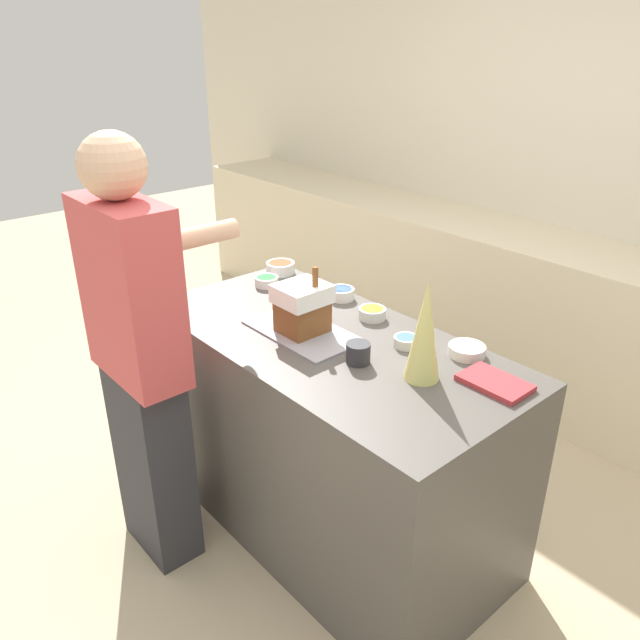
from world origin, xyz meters
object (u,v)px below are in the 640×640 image
at_px(candy_bowl_front_corner, 467,350).
at_px(cookbook, 495,383).
at_px(candy_bowl_beside_tree, 267,281).
at_px(candy_bowl_behind_tray, 341,293).
at_px(person, 141,360).
at_px(baking_tray, 303,331).
at_px(candy_bowl_near_tray_left, 290,293).
at_px(gingerbread_house, 302,307).
at_px(candy_bowl_far_left, 372,313).
at_px(candy_bowl_near_tray_right, 280,267).
at_px(candy_bowl_far_right, 406,341).
at_px(mug, 358,353).
at_px(decorative_tree, 425,332).

relative_size(candy_bowl_front_corner, cookbook, 0.59).
bearing_deg(candy_bowl_beside_tree, candy_bowl_behind_tray, 24.73).
bearing_deg(candy_bowl_beside_tree, person, -73.16).
relative_size(baking_tray, candy_bowl_front_corner, 3.44).
bearing_deg(candy_bowl_near_tray_left, gingerbread_house, -30.41).
xyz_separation_m(candy_bowl_behind_tray, candy_bowl_far_left, (0.23, -0.04, -0.00)).
xyz_separation_m(candy_bowl_near_tray_left, cookbook, (1.05, 0.05, -0.01)).
distance_m(candy_bowl_near_tray_right, candy_bowl_far_left, 0.67).
xyz_separation_m(candy_bowl_far_right, candy_bowl_beside_tree, (-0.84, -0.03, 0.00)).
bearing_deg(candy_bowl_far_right, candy_bowl_front_corner, 30.09).
bearing_deg(candy_bowl_far_right, gingerbread_house, -147.38).
height_order(candy_bowl_near_tray_left, cookbook, candy_bowl_near_tray_left).
bearing_deg(mug, candy_bowl_beside_tree, 166.64).
bearing_deg(candy_bowl_behind_tray, gingerbread_house, -66.87).
relative_size(decorative_tree, person, 0.21).
bearing_deg(candy_bowl_behind_tray, decorative_tree, -20.82).
bearing_deg(gingerbread_house, candy_bowl_behind_tray, 113.13).
height_order(candy_bowl_far_left, candy_bowl_beside_tree, candy_bowl_far_left).
xyz_separation_m(mug, person, (-0.58, -0.56, -0.07)).
bearing_deg(candy_bowl_near_tray_left, decorative_tree, -6.66).
xyz_separation_m(candy_bowl_near_tray_left, mug, (0.63, -0.19, 0.02)).
relative_size(candy_bowl_beside_tree, person, 0.06).
xyz_separation_m(candy_bowl_far_left, cookbook, (0.65, -0.07, -0.01)).
xyz_separation_m(cookbook, person, (-1.00, -0.80, -0.04)).
xyz_separation_m(candy_bowl_far_right, mug, (-0.03, -0.23, 0.02)).
height_order(cookbook, person, person).
bearing_deg(candy_bowl_behind_tray, candy_bowl_near_tray_right, -179.00).
xyz_separation_m(candy_bowl_beside_tree, mug, (0.81, -0.19, 0.01)).
bearing_deg(cookbook, candy_bowl_near_tray_left, -177.31).
relative_size(candy_bowl_front_corner, person, 0.08).
height_order(baking_tray, person, person).
relative_size(candy_bowl_near_tray_left, candy_bowl_near_tray_right, 0.98).
height_order(baking_tray, candy_bowl_near_tray_right, candy_bowl_near_tray_right).
bearing_deg(candy_bowl_near_tray_left, person, -86.19).
height_order(gingerbread_house, candy_bowl_beside_tree, gingerbread_house).
relative_size(baking_tray, mug, 5.29).
bearing_deg(candy_bowl_far_right, cookbook, 1.54).
height_order(candy_bowl_behind_tray, person, person).
xyz_separation_m(candy_bowl_behind_tray, cookbook, (0.88, -0.11, -0.02)).
relative_size(candy_bowl_near_tray_left, mug, 1.54).
height_order(candy_bowl_behind_tray, candy_bowl_far_right, candy_bowl_behind_tray).
relative_size(gingerbread_house, candy_bowl_near_tray_left, 2.00).
xyz_separation_m(candy_bowl_far_right, person, (-0.61, -0.79, -0.05)).
distance_m(decorative_tree, mug, 0.28).
bearing_deg(candy_bowl_beside_tree, gingerbread_house, -20.88).
bearing_deg(candy_bowl_behind_tray, candy_bowl_far_right, -14.01).
bearing_deg(baking_tray, candy_bowl_near_tray_left, 149.53).
xyz_separation_m(candy_bowl_far_right, candy_bowl_far_left, (-0.26, 0.08, 0.00)).
bearing_deg(candy_bowl_beside_tree, candy_bowl_far_right, 2.38).
height_order(candy_bowl_near_tray_right, candy_bowl_far_right, candy_bowl_near_tray_right).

